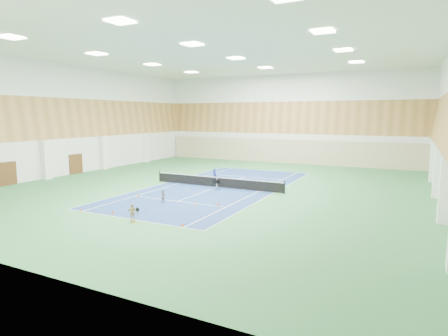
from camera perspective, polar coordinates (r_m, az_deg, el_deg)
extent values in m
plane|color=#30723D|center=(34.15, -1.09, -2.94)|extent=(40.00, 40.00, 0.00)
cube|color=navy|center=(34.15, -1.09, -2.93)|extent=(10.97, 23.77, 0.01)
cube|color=#C6B793|center=(52.04, 9.16, 2.52)|extent=(35.40, 0.16, 3.20)
cube|color=#593319|center=(40.35, -30.13, -0.75)|extent=(0.08, 1.80, 2.20)
cube|color=#593319|center=(45.15, -21.62, 0.59)|extent=(0.08, 1.80, 2.20)
imported|color=navy|center=(34.79, -1.43, -1.40)|extent=(0.67, 0.54, 1.60)
imported|color=gray|center=(28.36, -9.26, -4.26)|extent=(0.50, 0.39, 1.01)
imported|color=tan|center=(23.73, -13.82, -6.65)|extent=(0.73, 0.52, 1.14)
cone|color=#FF490D|center=(30.97, -12.93, -4.09)|extent=(0.19, 0.19, 0.20)
cone|color=orange|center=(29.43, -9.24, -4.62)|extent=(0.19, 0.19, 0.21)
cone|color=#FF480D|center=(27.46, -4.47, -5.46)|extent=(0.18, 0.18, 0.20)
cone|color=#EA400C|center=(27.10, -0.84, -5.59)|extent=(0.21, 0.21, 0.23)
cone|color=orange|center=(27.48, -21.01, -5.97)|extent=(0.18, 0.18, 0.20)
cone|color=#ED400C|center=(26.14, -16.62, -6.46)|extent=(0.19, 0.19, 0.21)
cone|color=orange|center=(23.68, -13.58, -7.87)|extent=(0.17, 0.17, 0.19)
cone|color=#F7500D|center=(22.45, -6.37, -8.53)|extent=(0.21, 0.21, 0.23)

